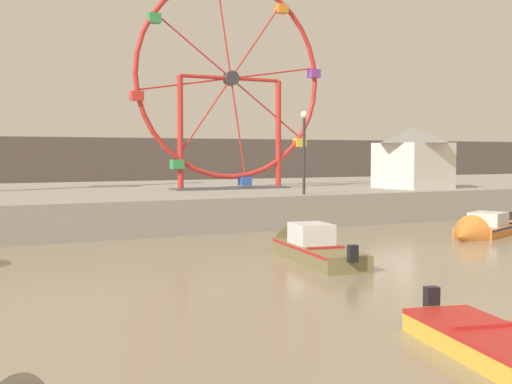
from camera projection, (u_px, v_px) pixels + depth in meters
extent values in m
cube|color=gray|center=(145.00, 202.00, 33.97)|extent=(110.00, 18.03, 1.38)
cube|color=#564C47|center=(61.00, 165.00, 53.22)|extent=(140.00, 3.00, 4.40)
cube|color=gold|center=(501.00, 349.00, 10.05)|extent=(2.12, 4.22, 0.40)
cube|color=#B2231E|center=(501.00, 339.00, 10.04)|extent=(2.13, 4.18, 0.08)
cube|color=black|center=(432.00, 299.00, 12.08)|extent=(0.28, 0.25, 0.44)
cube|color=#B2231E|center=(482.00, 326.00, 10.52)|extent=(1.06, 0.39, 0.06)
cube|color=orange|center=(493.00, 229.00, 26.35)|extent=(4.67, 3.18, 0.35)
cube|color=navy|center=(493.00, 225.00, 26.34)|extent=(4.64, 3.18, 0.08)
cone|color=orange|center=(466.00, 236.00, 24.14)|extent=(1.69, 1.78, 1.39)
cube|color=black|center=(512.00, 217.00, 28.16)|extent=(0.28, 0.30, 0.44)
cube|color=silver|center=(488.00, 219.00, 25.89)|extent=(1.71, 1.62, 0.51)
cube|color=navy|center=(498.00, 222.00, 26.78)|extent=(0.66, 1.20, 0.06)
cube|color=olive|center=(318.00, 254.00, 19.38)|extent=(1.99, 4.48, 0.45)
cube|color=#B2231E|center=(318.00, 248.00, 19.37)|extent=(2.00, 4.44, 0.08)
cone|color=olive|center=(286.00, 242.00, 21.98)|extent=(1.41, 1.38, 1.23)
cube|color=black|center=(353.00, 254.00, 17.20)|extent=(0.27, 0.24, 0.44)
cube|color=silver|center=(311.00, 234.00, 19.86)|extent=(1.24, 1.45, 0.61)
cube|color=#B2231E|center=(326.00, 248.00, 18.85)|extent=(1.11, 0.34, 0.06)
torus|color=red|center=(231.00, 78.00, 32.91)|extent=(9.88, 0.24, 9.88)
cylinder|color=#38383D|center=(231.00, 78.00, 32.91)|extent=(0.70, 0.50, 0.70)
cylinder|color=red|center=(185.00, 84.00, 31.85)|extent=(4.77, 0.08, 0.84)
cube|color=red|center=(137.00, 96.00, 30.81)|extent=(0.56, 0.48, 0.44)
cylinder|color=red|center=(204.00, 118.00, 32.38)|extent=(2.89, 0.08, 3.95)
cube|color=#33934C|center=(177.00, 164.00, 31.86)|extent=(0.56, 0.48, 0.44)
cylinder|color=red|center=(238.00, 127.00, 33.21)|extent=(0.84, 0.08, 4.77)
cube|color=#3356B7|center=(245.00, 181.00, 33.54)|extent=(0.56, 0.48, 0.44)
cylinder|color=red|center=(266.00, 109.00, 33.87)|extent=(3.95, 0.08, 2.89)
cube|color=yellow|center=(299.00, 143.00, 34.85)|extent=(0.56, 0.48, 0.44)
cylinder|color=red|center=(274.00, 73.00, 33.96)|extent=(4.77, 0.08, 0.84)
cube|color=purple|center=(314.00, 74.00, 35.04)|extent=(0.56, 0.48, 0.44)
cylinder|color=red|center=(257.00, 40.00, 33.44)|extent=(2.89, 0.08, 3.95)
cube|color=orange|center=(282.00, 9.00, 33.98)|extent=(0.56, 0.48, 0.44)
cylinder|color=red|center=(224.00, 28.00, 32.60)|extent=(0.84, 0.08, 4.77)
cylinder|color=red|center=(194.00, 46.00, 31.94)|extent=(3.95, 0.08, 2.89)
cube|color=#33934C|center=(154.00, 18.00, 30.99)|extent=(0.56, 0.48, 0.44)
cylinder|color=red|center=(180.00, 133.00, 31.86)|extent=(0.28, 0.28, 5.42)
cylinder|color=red|center=(278.00, 135.00, 34.26)|extent=(0.28, 0.28, 5.42)
cylinder|color=red|center=(231.00, 78.00, 32.91)|extent=(5.30, 0.18, 0.18)
cube|color=#4C4C51|center=(231.00, 188.00, 33.21)|extent=(6.10, 1.20, 0.08)
cube|color=silver|center=(413.00, 166.00, 33.86)|extent=(3.09, 3.28, 2.28)
pyramid|color=gray|center=(413.00, 135.00, 33.77)|extent=(3.40, 3.60, 0.80)
cylinder|color=#2D2D33|center=(304.00, 156.00, 28.63)|extent=(0.12, 0.12, 3.25)
sphere|color=#F2EACC|center=(304.00, 115.00, 28.53)|extent=(0.32, 0.32, 0.32)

